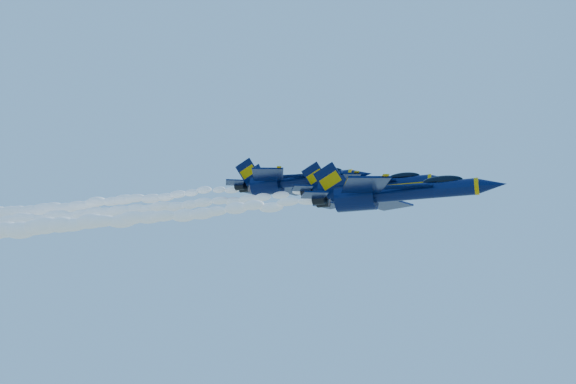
% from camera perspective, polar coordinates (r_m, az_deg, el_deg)
% --- Properties ---
extents(jet_lead, '(19.99, 16.40, 7.43)m').
position_cam_1_polar(jet_lead, '(60.50, 10.60, -0.07)').
color(jet_lead, '#060F35').
extents(smoke_trail_jet_lead, '(51.58, 2.71, 2.44)m').
position_cam_1_polar(smoke_trail_jet_lead, '(74.47, -16.31, -2.70)').
color(smoke_trail_jet_lead, white).
extents(jet_second, '(18.74, 15.38, 6.97)m').
position_cam_1_polar(jet_second, '(70.23, 7.83, 0.58)').
color(jet_second, '#060F35').
extents(smoke_trail_jet_second, '(51.58, 2.54, 2.28)m').
position_cam_1_polar(smoke_trail_jet_second, '(84.27, -15.11, -1.81)').
color(smoke_trail_jet_second, white).
extents(jet_third, '(19.12, 15.68, 7.10)m').
position_cam_1_polar(jet_third, '(76.04, 0.53, 1.15)').
color(jet_third, '#060F35').
extents(smoke_trail_jet_third, '(51.58, 2.59, 2.33)m').
position_cam_1_polar(smoke_trail_jet_third, '(93.13, -19.43, -1.15)').
color(smoke_trail_jet_third, white).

